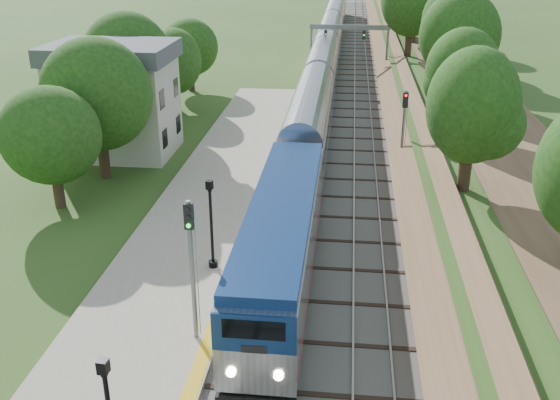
# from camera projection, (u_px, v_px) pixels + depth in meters

# --- Properties ---
(trackbed) EXTENTS (9.50, 170.00, 0.28)m
(trackbed) POSITION_uv_depth(u_px,v_px,m) (344.00, 73.00, 72.15)
(trackbed) COLOR #4C4944
(trackbed) RESTS_ON ground
(platform) EXTENTS (6.40, 68.00, 0.38)m
(platform) POSITION_uv_depth(u_px,v_px,m) (191.00, 241.00, 32.66)
(platform) COLOR gray
(platform) RESTS_ON ground
(yellow_stripe) EXTENTS (0.55, 68.00, 0.01)m
(yellow_stripe) POSITION_uv_depth(u_px,v_px,m) (245.00, 241.00, 32.30)
(yellow_stripe) COLOR gold
(yellow_stripe) RESTS_ON platform
(embankment) EXTENTS (10.64, 170.00, 11.70)m
(embankment) POSITION_uv_depth(u_px,v_px,m) (418.00, 58.00, 70.55)
(embankment) COLOR brown
(embankment) RESTS_ON ground
(station_building) EXTENTS (8.60, 6.60, 8.00)m
(station_building) POSITION_uv_depth(u_px,v_px,m) (115.00, 99.00, 44.80)
(station_building) COLOR beige
(station_building) RESTS_ON ground
(signal_gantry) EXTENTS (8.40, 0.38, 6.20)m
(signal_gantry) POSITION_uv_depth(u_px,v_px,m) (349.00, 38.00, 65.65)
(signal_gantry) COLOR slate
(signal_gantry) RESTS_ON ground
(trees_behind_platform) EXTENTS (7.82, 53.32, 7.21)m
(trees_behind_platform) POSITION_uv_depth(u_px,v_px,m) (105.00, 132.00, 35.82)
(trees_behind_platform) COLOR #332316
(trees_behind_platform) RESTS_ON ground
(train) EXTENTS (2.81, 112.77, 4.13)m
(train) POSITION_uv_depth(u_px,v_px,m) (327.00, 56.00, 70.89)
(train) COLOR black
(train) RESTS_ON trackbed
(lamppost_far) EXTENTS (0.44, 0.44, 4.40)m
(lamppost_far) POSITION_uv_depth(u_px,v_px,m) (212.00, 230.00, 29.03)
(lamppost_far) COLOR black
(lamppost_far) RESTS_ON platform
(signal_platform) EXTENTS (0.34, 0.27, 5.84)m
(signal_platform) POSITION_uv_depth(u_px,v_px,m) (191.00, 256.00, 23.25)
(signal_platform) COLOR slate
(signal_platform) RESTS_ON platform
(signal_farside) EXTENTS (0.33, 0.26, 5.98)m
(signal_farside) POSITION_uv_depth(u_px,v_px,m) (403.00, 127.00, 39.31)
(signal_farside) COLOR slate
(signal_farside) RESTS_ON ground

